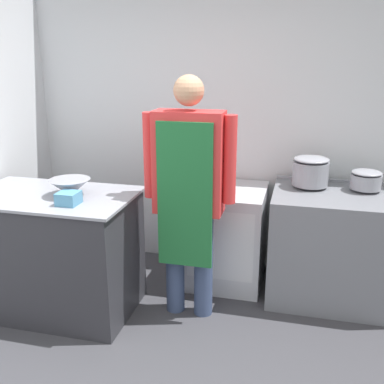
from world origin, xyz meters
TOP-DOWN VIEW (x-y plane):
  - wall_back at (0.00, 2.19)m, footprint 8.00×0.05m
  - prep_counter at (-0.98, 1.04)m, footprint 1.23×0.75m
  - stove at (1.09, 1.74)m, footprint 1.00×0.75m
  - fridge_unit at (0.21, 1.81)m, footprint 0.63×0.67m
  - person_cook at (0.03, 1.22)m, footprint 0.67×0.24m
  - mixing_bowl at (-0.82, 1.06)m, footprint 0.30×0.30m
  - plastic_tub at (-0.73, 0.88)m, footprint 0.14×0.14m
  - stock_pot at (0.87, 1.87)m, footprint 0.29×0.29m
  - sauce_pot at (1.29, 1.87)m, footprint 0.24×0.24m

SIDE VIEW (x-z plane):
  - fridge_unit at x=0.21m, z-range 0.00..0.83m
  - stove at x=1.09m, z-range -0.01..0.89m
  - prep_counter at x=-0.98m, z-range 0.00..0.93m
  - plastic_tub at x=-0.73m, z-range 0.93..1.02m
  - sauce_pot at x=1.29m, z-range 0.90..1.05m
  - mixing_bowl at x=-0.82m, z-range 0.93..1.05m
  - stock_pot at x=0.87m, z-range 0.90..1.14m
  - person_cook at x=0.03m, z-range 0.13..1.92m
  - wall_back at x=0.00m, z-range 0.00..2.70m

